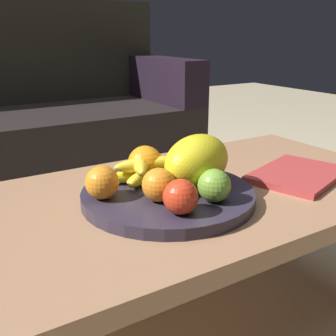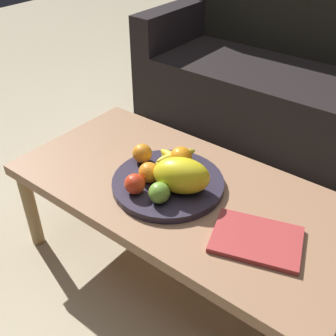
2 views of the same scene
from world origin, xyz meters
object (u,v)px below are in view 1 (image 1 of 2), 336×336
object	(u,v)px
apple_front	(181,197)
banana_bunch	(145,170)
magazine	(298,175)
apple_left	(216,185)
orange_left	(145,163)
coffee_table	(179,210)
orange_front	(102,182)
fruit_bowl	(168,195)
orange_right	(159,185)
couch	(8,132)
melon_large_front	(197,161)

from	to	relation	value
apple_front	banana_bunch	distance (m)	0.19
apple_front	banana_bunch	world-z (taller)	apple_front
banana_bunch	magazine	bearing A→B (deg)	-17.46
apple_left	magazine	xyz separation A→B (m)	(0.31, 0.06, -0.05)
orange_left	magazine	xyz separation A→B (m)	(0.37, -0.13, -0.06)
coffee_table	orange_front	bearing A→B (deg)	177.83
fruit_bowl	orange_front	xyz separation A→B (m)	(-0.14, 0.03, 0.05)
orange_left	banana_bunch	world-z (taller)	orange_left
apple_front	orange_right	bearing A→B (deg)	92.83
apple_front	fruit_bowl	bearing A→B (deg)	69.18
orange_front	magazine	distance (m)	0.51
coffee_table	banana_bunch	distance (m)	0.12
coffee_table	couch	size ratio (longest dim) A/B	0.70
orange_left	banana_bunch	xyz separation A→B (m)	(-0.01, -0.01, -0.01)
couch	fruit_bowl	world-z (taller)	couch
orange_right	magazine	xyz separation A→B (m)	(0.41, -0.01, -0.05)
coffee_table	orange_front	size ratio (longest dim) A/B	17.05
fruit_bowl	orange_left	world-z (taller)	orange_left
coffee_table	apple_front	xyz separation A→B (m)	(-0.09, -0.14, 0.10)
fruit_bowl	orange_right	size ratio (longest dim) A/B	5.44
fruit_bowl	melon_large_front	xyz separation A→B (m)	(0.07, -0.01, 0.07)
fruit_bowl	orange_right	xyz separation A→B (m)	(-0.05, -0.04, 0.05)
couch	apple_left	size ratio (longest dim) A/B	25.04
couch	melon_large_front	size ratio (longest dim) A/B	9.29
melon_large_front	apple_left	world-z (taller)	melon_large_front
couch	melon_large_front	xyz separation A→B (m)	(0.16, -1.27, 0.17)
orange_front	orange_left	distance (m)	0.14
fruit_bowl	apple_left	distance (m)	0.12
orange_front	melon_large_front	bearing A→B (deg)	-12.56
couch	apple_front	size ratio (longest dim) A/B	25.22
apple_front	magazine	distance (m)	0.41
apple_left	banana_bunch	bearing A→B (deg)	111.20
orange_right	banana_bunch	world-z (taller)	orange_right
melon_large_front	orange_left	size ratio (longest dim) A/B	2.28
orange_front	orange_left	world-z (taller)	orange_left
coffee_table	couch	distance (m)	1.24
orange_right	fruit_bowl	bearing A→B (deg)	41.31
fruit_bowl	apple_front	size ratio (longest dim) A/B	5.58
fruit_bowl	apple_left	bearing A→B (deg)	-64.41
couch	banana_bunch	xyz separation A→B (m)	(0.07, -1.18, 0.14)
melon_large_front	orange_left	world-z (taller)	melon_large_front
melon_large_front	orange_front	world-z (taller)	melon_large_front
orange_right	apple_front	distance (m)	0.07
orange_left	apple_front	xyz separation A→B (m)	(-0.03, -0.20, -0.01)
orange_right	magazine	bearing A→B (deg)	-0.76
coffee_table	couch	bearing A→B (deg)	96.44
melon_large_front	apple_front	xyz separation A→B (m)	(-0.11, -0.10, -0.02)
orange_left	fruit_bowl	bearing A→B (deg)	-83.41
couch	banana_bunch	distance (m)	1.19
melon_large_front	orange_right	world-z (taller)	melon_large_front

